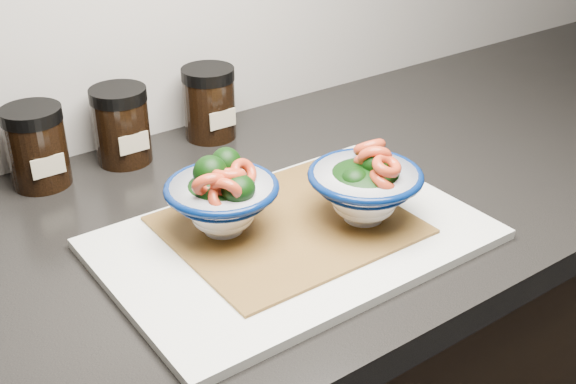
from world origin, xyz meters
TOP-DOWN VIEW (x-y plane):
  - countertop at (0.00, 1.45)m, footprint 3.50×0.60m
  - cutting_board at (0.06, 1.36)m, footprint 0.45×0.30m
  - bamboo_mat at (0.07, 1.38)m, footprint 0.28×0.24m
  - bowl_left at (-0.00, 1.41)m, footprint 0.14×0.14m
  - bowl_right at (0.15, 1.34)m, footprint 0.14×0.14m
  - spice_jar_b at (-0.13, 1.69)m, footprint 0.08×0.08m
  - spice_jar_c at (-0.01, 1.69)m, footprint 0.08×0.08m
  - spice_jar_d at (0.14, 1.69)m, footprint 0.08×0.08m

SIDE VIEW (x-z plane):
  - countertop at x=0.00m, z-range 0.86..0.90m
  - cutting_board at x=0.06m, z-range 0.90..0.91m
  - bamboo_mat at x=0.07m, z-range 0.91..0.92m
  - spice_jar_b at x=-0.13m, z-range 0.90..1.01m
  - spice_jar_c at x=-0.01m, z-range 0.90..1.01m
  - spice_jar_d at x=0.14m, z-range 0.90..1.01m
  - bowl_right at x=0.15m, z-range 0.91..1.01m
  - bowl_left at x=0.00m, z-range 0.91..1.01m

